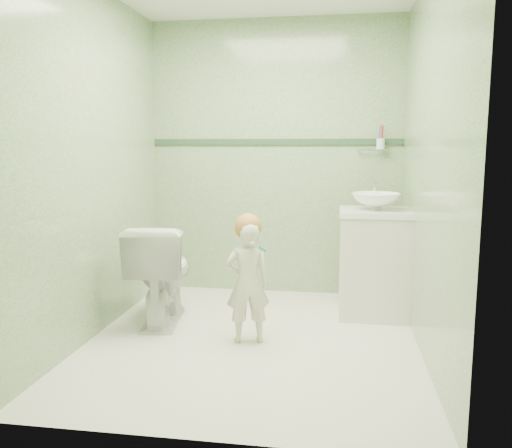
# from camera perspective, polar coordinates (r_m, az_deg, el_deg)

# --- Properties ---
(ground) EXTENTS (2.50, 2.50, 0.00)m
(ground) POSITION_cam_1_polar(r_m,az_deg,el_deg) (3.64, -0.37, -12.59)
(ground) COLOR white
(ground) RESTS_ON ground
(room_shell) EXTENTS (2.50, 2.54, 2.40)m
(room_shell) POSITION_cam_1_polar(r_m,az_deg,el_deg) (3.40, -0.39, 6.65)
(room_shell) COLOR gray
(room_shell) RESTS_ON ground
(trim_stripe) EXTENTS (2.20, 0.02, 0.05)m
(trim_stripe) POSITION_cam_1_polar(r_m,az_deg,el_deg) (4.62, 2.10, 8.98)
(trim_stripe) COLOR #2E4A30
(trim_stripe) RESTS_ON room_shell
(vanity) EXTENTS (0.52, 0.50, 0.80)m
(vanity) POSITION_cam_1_polar(r_m,az_deg,el_deg) (4.16, 12.72, -4.34)
(vanity) COLOR silver
(vanity) RESTS_ON ground
(counter) EXTENTS (0.54, 0.52, 0.04)m
(counter) POSITION_cam_1_polar(r_m,az_deg,el_deg) (4.10, 12.91, 1.27)
(counter) COLOR white
(counter) RESTS_ON vanity
(basin) EXTENTS (0.37, 0.37, 0.13)m
(basin) POSITION_cam_1_polar(r_m,az_deg,el_deg) (4.09, 12.95, 2.44)
(basin) COLOR white
(basin) RESTS_ON counter
(faucet) EXTENTS (0.03, 0.13, 0.18)m
(faucet) POSITION_cam_1_polar(r_m,az_deg,el_deg) (4.26, 12.81, 3.76)
(faucet) COLOR silver
(faucet) RESTS_ON counter
(cup_holder) EXTENTS (0.26, 0.07, 0.21)m
(cup_holder) POSITION_cam_1_polar(r_m,az_deg,el_deg) (4.55, 13.38, 8.55)
(cup_holder) COLOR silver
(cup_holder) RESTS_ON room_shell
(toilet) EXTENTS (0.51, 0.78, 0.75)m
(toilet) POSITION_cam_1_polar(r_m,az_deg,el_deg) (3.97, -10.35, -5.27)
(toilet) COLOR white
(toilet) RESTS_ON ground
(toddler) EXTENTS (0.34, 0.28, 0.82)m
(toddler) POSITION_cam_1_polar(r_m,az_deg,el_deg) (3.50, -0.93, -6.45)
(toddler) COLOR beige
(toddler) RESTS_ON ground
(hair_cap) EXTENTS (0.18, 0.18, 0.18)m
(hair_cap) POSITION_cam_1_polar(r_m,az_deg,el_deg) (3.44, -0.87, -0.33)
(hair_cap) COLOR #B47238
(hair_cap) RESTS_ON toddler
(teal_toothbrush) EXTENTS (0.10, 0.14, 0.08)m
(teal_toothbrush) POSITION_cam_1_polar(r_m,az_deg,el_deg) (3.33, 0.60, -2.75)
(teal_toothbrush) COLOR #018367
(teal_toothbrush) RESTS_ON toddler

